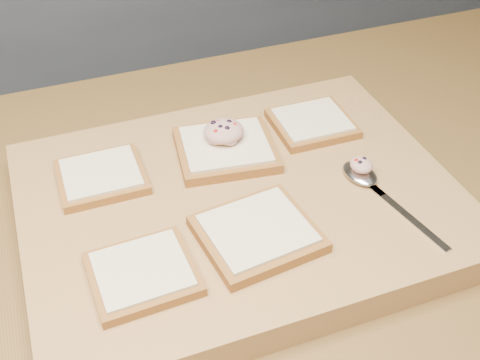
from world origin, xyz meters
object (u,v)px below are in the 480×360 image
object	(u,v)px
bread_far_center	(226,149)
tuna_salad_dollop	(224,131)
spoon	(367,180)
cutting_board	(240,205)

from	to	relation	value
bread_far_center	tuna_salad_dollop	size ratio (longest dim) A/B	2.63
tuna_salad_dollop	spoon	xyz separation A→B (m)	(0.15, -0.13, -0.03)
bread_far_center	spoon	distance (m)	0.19
cutting_board	tuna_salad_dollop	distance (m)	0.11
cutting_board	spoon	xyz separation A→B (m)	(0.16, -0.04, 0.03)
cutting_board	spoon	world-z (taller)	spoon
tuna_salad_dollop	spoon	size ratio (longest dim) A/B	0.30
cutting_board	bread_far_center	xyz separation A→B (m)	(0.01, 0.08, 0.03)
cutting_board	bread_far_center	size ratio (longest dim) A/B	3.76
cutting_board	bread_far_center	world-z (taller)	bread_far_center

